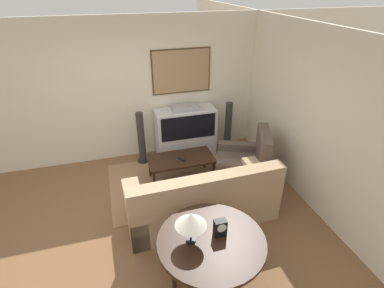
# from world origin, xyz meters

# --- Properties ---
(ground_plane) EXTENTS (12.00, 12.00, 0.00)m
(ground_plane) POSITION_xyz_m (0.00, 0.00, 0.00)
(ground_plane) COLOR brown
(wall_back) EXTENTS (12.00, 0.10, 2.70)m
(wall_back) POSITION_xyz_m (0.02, 2.13, 1.36)
(wall_back) COLOR beige
(wall_back) RESTS_ON ground_plane
(wall_right) EXTENTS (0.06, 12.00, 2.70)m
(wall_right) POSITION_xyz_m (2.63, 0.00, 1.35)
(wall_right) COLOR beige
(wall_right) RESTS_ON ground_plane
(area_rug) EXTENTS (2.25, 1.73, 0.01)m
(area_rug) POSITION_xyz_m (0.64, 0.92, 0.01)
(area_rug) COLOR #99704C
(area_rug) RESTS_ON ground_plane
(tv) EXTENTS (1.18, 0.48, 1.08)m
(tv) POSITION_xyz_m (1.11, 1.82, 0.51)
(tv) COLOR silver
(tv) RESTS_ON ground_plane
(couch) EXTENTS (2.21, 0.93, 0.95)m
(couch) POSITION_xyz_m (0.84, -0.09, 0.34)
(couch) COLOR tan
(couch) RESTS_ON ground_plane
(armchair) EXTENTS (1.12, 1.09, 0.96)m
(armchair) POSITION_xyz_m (1.89, 0.69, 0.30)
(armchair) COLOR brown
(armchair) RESTS_ON ground_plane
(coffee_table) EXTENTS (1.15, 0.58, 0.46)m
(coffee_table) POSITION_xyz_m (0.79, 0.97, 0.41)
(coffee_table) COLOR black
(coffee_table) RESTS_ON ground_plane
(console_table) EXTENTS (1.20, 1.20, 0.72)m
(console_table) POSITION_xyz_m (0.59, -1.18, 0.66)
(console_table) COLOR black
(console_table) RESTS_ON ground_plane
(table_lamp) EXTENTS (0.34, 0.34, 0.39)m
(table_lamp) POSITION_xyz_m (0.37, -1.13, 1.03)
(table_lamp) COLOR black
(table_lamp) RESTS_ON console_table
(mantel_clock) EXTENTS (0.14, 0.10, 0.21)m
(mantel_clock) POSITION_xyz_m (0.70, -1.14, 0.83)
(mantel_clock) COLOR black
(mantel_clock) RESTS_ON console_table
(remote) EXTENTS (0.12, 0.16, 0.02)m
(remote) POSITION_xyz_m (0.79, 0.91, 0.47)
(remote) COLOR black
(remote) RESTS_ON coffee_table
(speaker_tower_left) EXTENTS (0.23, 0.23, 1.06)m
(speaker_tower_left) POSITION_xyz_m (0.21, 1.77, 0.50)
(speaker_tower_left) COLOR black
(speaker_tower_left) RESTS_ON ground_plane
(speaker_tower_right) EXTENTS (0.23, 0.23, 1.06)m
(speaker_tower_right) POSITION_xyz_m (2.00, 1.77, 0.50)
(speaker_tower_right) COLOR black
(speaker_tower_right) RESTS_ON ground_plane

